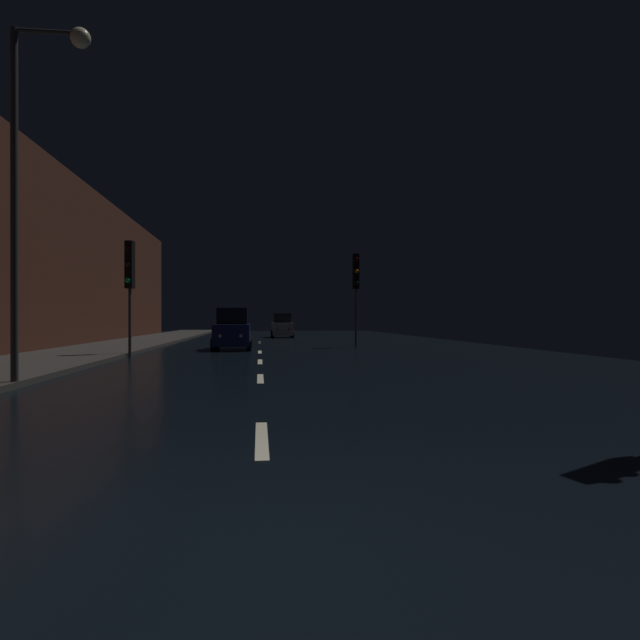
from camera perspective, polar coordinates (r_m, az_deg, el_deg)
ground at (r=28.62m, az=-6.18°, el=-2.96°), size 27.35×84.00×0.02m
sidewalk_left at (r=29.57m, az=-20.84°, el=-2.70°), size 4.40×84.00×0.15m
building_facade_left at (r=27.19m, az=-28.07°, el=6.54°), size 0.80×63.00×9.15m
lane_centerline at (r=23.24m, az=-6.17°, el=-3.63°), size 0.16×31.59×0.01m
traffic_light_far_right at (r=30.22m, az=3.70°, el=4.20°), size 0.33×0.47×5.04m
traffic_light_far_left at (r=23.57m, az=-18.90°, el=4.55°), size 0.36×0.48×4.64m
streetlamp_overhead at (r=14.27m, az=-27.15°, el=15.09°), size 1.70×0.44×7.99m
car_approaching_headlights at (r=28.05m, az=-8.93°, el=-1.07°), size 1.89×4.09×2.06m
car_distant_taillights at (r=45.64m, az=-3.89°, el=-0.67°), size 1.80×3.90×1.97m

